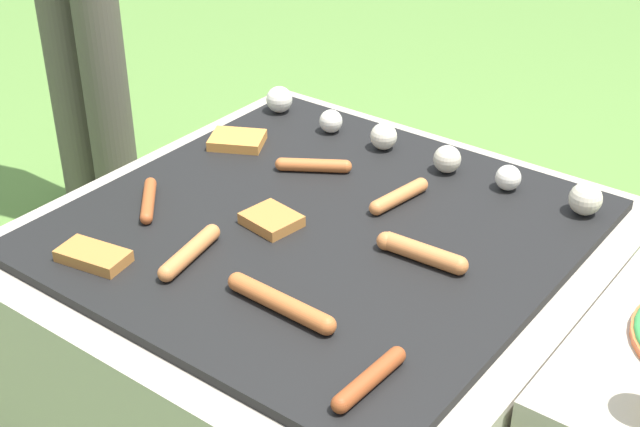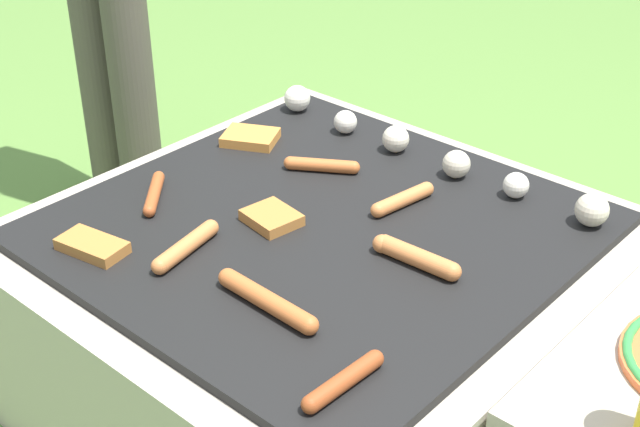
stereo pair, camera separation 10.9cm
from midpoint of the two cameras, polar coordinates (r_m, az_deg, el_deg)
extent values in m
plane|color=#567F38|center=(1.79, -1.77, -11.55)|extent=(14.00, 14.00, 0.00)
cube|color=#A89E8C|center=(1.67, -1.88, -6.74)|extent=(0.93, 0.93, 0.38)
cube|color=black|center=(1.56, -2.00, -0.96)|extent=(0.82, 0.82, 0.02)
cylinder|color=#4C473D|center=(2.33, -17.05, 8.49)|extent=(0.11, 0.11, 0.75)
cylinder|color=#4C473D|center=(2.23, -14.94, 7.82)|extent=(0.11, 0.11, 0.75)
cylinder|color=#B7602D|center=(1.34, -4.89, -5.77)|extent=(0.18, 0.03, 0.03)
sphere|color=#B7602D|center=(1.39, -7.55, -4.40)|extent=(0.03, 0.03, 0.03)
sphere|color=#B7602D|center=(1.29, -2.01, -7.23)|extent=(0.03, 0.03, 0.03)
cylinder|color=#C6753D|center=(1.45, 4.42, -2.56)|extent=(0.13, 0.04, 0.03)
sphere|color=#C6753D|center=(1.48, 2.19, -1.77)|extent=(0.03, 0.03, 0.03)
sphere|color=#C6753D|center=(1.42, 6.73, -3.37)|extent=(0.03, 0.03, 0.03)
cylinder|color=#B7602D|center=(1.72, -2.24, 3.07)|extent=(0.12, 0.09, 0.03)
sphere|color=#B7602D|center=(1.73, -4.28, 3.14)|extent=(0.03, 0.03, 0.03)
sphere|color=#B7602D|center=(1.71, -0.18, 3.00)|extent=(0.03, 0.03, 0.03)
cylinder|color=#C6753D|center=(1.47, -10.43, -2.49)|extent=(0.05, 0.14, 0.03)
sphere|color=#C6753D|center=(1.52, -8.98, -1.24)|extent=(0.03, 0.03, 0.03)
sphere|color=#C6753D|center=(1.43, -11.98, -3.82)|extent=(0.03, 0.03, 0.03)
cylinder|color=#C6753D|center=(1.61, 3.17, 1.08)|extent=(0.04, 0.12, 0.03)
sphere|color=#C6753D|center=(1.65, 4.61, 1.81)|extent=(0.03, 0.03, 0.03)
sphere|color=#C6753D|center=(1.57, 1.66, 0.32)|extent=(0.03, 0.03, 0.03)
cylinder|color=#93421E|center=(1.21, 0.57, -10.61)|extent=(0.03, 0.13, 0.03)
sphere|color=#93421E|center=(1.24, 2.42, -9.12)|extent=(0.03, 0.03, 0.03)
sphere|color=#93421E|center=(1.17, -1.41, -12.18)|extent=(0.03, 0.03, 0.03)
cylinder|color=#A34C23|center=(1.64, -12.80, 0.79)|extent=(0.10, 0.11, 0.02)
sphere|color=#A34C23|center=(1.59, -13.00, -0.34)|extent=(0.02, 0.02, 0.02)
sphere|color=#A34C23|center=(1.70, -12.61, 1.85)|extent=(0.02, 0.02, 0.02)
cube|color=#B27033|center=(1.55, -5.13, -0.44)|extent=(0.10, 0.09, 0.02)
cube|color=#B27033|center=(1.51, -16.32, -2.67)|extent=(0.13, 0.08, 0.02)
cube|color=#D18438|center=(1.84, -7.02, 4.65)|extent=(0.13, 0.12, 0.02)
sphere|color=silver|center=(1.97, -4.22, 7.27)|extent=(0.06, 0.06, 0.06)
sphere|color=silver|center=(1.87, -0.97, 5.90)|extent=(0.05, 0.05, 0.05)
sphere|color=beige|center=(1.80, 2.37, 4.93)|extent=(0.05, 0.05, 0.05)
sphere|color=beige|center=(1.72, 6.36, 3.45)|extent=(0.05, 0.05, 0.05)
sphere|color=silver|center=(1.68, 10.15, 2.23)|extent=(0.05, 0.05, 0.05)
sphere|color=beige|center=(1.62, 14.81, 0.87)|extent=(0.06, 0.06, 0.06)
camera|label=1|loc=(0.05, -92.02, -1.19)|focal=50.00mm
camera|label=2|loc=(0.05, 87.98, 1.19)|focal=50.00mm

